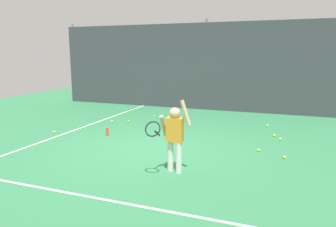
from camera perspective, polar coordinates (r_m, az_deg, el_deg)
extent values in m
plane|color=#2D7247|center=(7.41, -4.29, -6.21)|extent=(20.00, 20.00, 0.00)
cube|color=white|center=(5.34, -16.54, -13.58)|extent=(9.00, 0.05, 0.00)
cube|color=white|center=(9.56, -15.95, -2.71)|extent=(0.05, 9.00, 0.00)
cube|color=#383D42|center=(12.32, 6.70, 8.26)|extent=(12.36, 0.08, 3.27)
cylinder|color=slate|center=(15.04, -16.35, 8.63)|extent=(0.09, 0.09, 3.42)
cylinder|color=slate|center=(12.38, 6.78, 8.62)|extent=(0.09, 0.09, 3.42)
cylinder|color=silver|center=(5.96, 0.45, -7.53)|extent=(0.11, 0.11, 0.58)
cylinder|color=silver|center=(5.86, 1.95, -7.88)|extent=(0.11, 0.11, 0.58)
cube|color=orange|center=(5.77, 1.21, -2.89)|extent=(0.31, 0.18, 0.44)
sphere|color=tan|center=(5.70, 1.23, 0.09)|extent=(0.20, 0.20, 0.20)
cylinder|color=tan|center=(5.67, 3.16, 0.16)|extent=(0.21, 0.08, 0.46)
cylinder|color=tan|center=(5.76, -0.81, -2.22)|extent=(0.08, 0.29, 0.43)
cylinder|color=black|center=(5.70, -1.93, -3.55)|extent=(0.04, 0.24, 0.15)
torus|color=black|center=(5.47, -2.76, -2.77)|extent=(0.29, 0.17, 0.26)
cylinder|color=#D83F33|center=(8.61, -10.80, -3.22)|extent=(0.07, 0.07, 0.22)
sphere|color=#CCE033|center=(7.10, 20.08, -7.35)|extent=(0.07, 0.07, 0.07)
sphere|color=#CCE033|center=(10.19, -7.06, -1.37)|extent=(0.07, 0.07, 0.07)
sphere|color=#CCE033|center=(9.94, 17.33, -2.09)|extent=(0.07, 0.07, 0.07)
sphere|color=#CCE033|center=(10.21, -10.00, -1.43)|extent=(0.07, 0.07, 0.07)
sphere|color=#CCE033|center=(10.95, -2.48, -0.45)|extent=(0.07, 0.07, 0.07)
sphere|color=#CCE033|center=(9.28, -19.69, -3.14)|extent=(0.07, 0.07, 0.07)
sphere|color=#CCE033|center=(7.42, 15.90, -6.32)|extent=(0.07, 0.07, 0.07)
sphere|color=#CCE033|center=(8.53, 19.43, -4.31)|extent=(0.07, 0.07, 0.07)
sphere|color=#CCE033|center=(8.83, 18.47, -3.74)|extent=(0.07, 0.07, 0.07)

